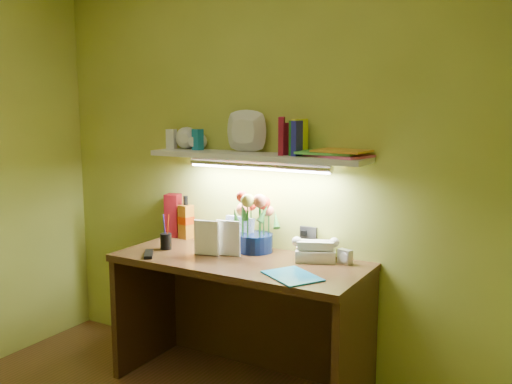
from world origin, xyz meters
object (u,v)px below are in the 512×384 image
desk_clock (345,257)px  telephone (315,249)px  flower_bouquet (255,221)px  whisky_bottle (186,217)px  desk (240,324)px

desk_clock → telephone: bearing=-155.3°
flower_bouquet → telephone: flower_bouquet is taller
flower_bouquet → whisky_bottle: bearing=173.0°
flower_bouquet → telephone: (0.37, 0.01, -0.12)m
telephone → desk_clock: telephone is taller
desk → flower_bouquet: 0.58m
desk → telephone: telephone is taller
desk_clock → whisky_bottle: 1.08m
desk → flower_bouquet: size_ratio=3.89×
desk → desk_clock: desk_clock is taller
desk_clock → whisky_bottle: bearing=-163.2°
desk → whisky_bottle: 0.78m
telephone → whisky_bottle: (-0.91, 0.06, 0.07)m
desk → desk_clock: (0.54, 0.20, 0.41)m
desk → telephone: 0.60m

